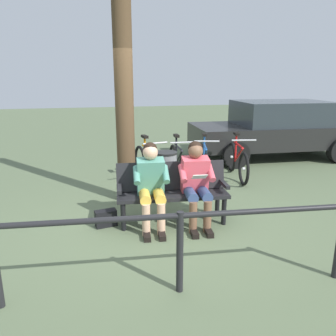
# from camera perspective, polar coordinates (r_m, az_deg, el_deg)

# --- Properties ---
(ground_plane) EXTENTS (40.00, 40.00, 0.00)m
(ground_plane) POSITION_cam_1_polar(r_m,az_deg,el_deg) (5.06, -2.23, -9.02)
(ground_plane) COLOR #566647
(bench) EXTENTS (1.64, 0.63, 0.87)m
(bench) POSITION_cam_1_polar(r_m,az_deg,el_deg) (4.92, 0.69, -3.38)
(bench) COLOR black
(bench) RESTS_ON ground
(person_reading) EXTENTS (0.52, 0.79, 1.20)m
(person_reading) POSITION_cam_1_polar(r_m,az_deg,el_deg) (4.78, 4.81, -2.02)
(person_reading) COLOR #D84C59
(person_reading) RESTS_ON ground
(person_companion) EXTENTS (0.52, 0.79, 1.20)m
(person_companion) POSITION_cam_1_polar(r_m,az_deg,el_deg) (4.68, -2.86, -2.35)
(person_companion) COLOR #4C8C7A
(person_companion) RESTS_ON ground
(handbag) EXTENTS (0.32, 0.19, 0.24)m
(handbag) POSITION_cam_1_polar(r_m,az_deg,el_deg) (4.94, -10.49, -8.37)
(handbag) COLOR black
(handbag) RESTS_ON ground
(tree_trunk) EXTENTS (0.30, 0.30, 4.03)m
(tree_trunk) POSITION_cam_1_polar(r_m,az_deg,el_deg) (5.59, -7.53, 14.46)
(tree_trunk) COLOR #4C3823
(tree_trunk) RESTS_ON ground
(litter_bin) EXTENTS (0.39, 0.39, 0.84)m
(litter_bin) POSITION_cam_1_polar(r_m,az_deg,el_deg) (5.82, -0.37, -1.30)
(litter_bin) COLOR slate
(litter_bin) RESTS_ON ground
(bicycle_purple) EXTENTS (0.50, 1.66, 0.94)m
(bicycle_purple) POSITION_cam_1_polar(r_m,az_deg,el_deg) (7.23, 11.66, 1.15)
(bicycle_purple) COLOR black
(bicycle_purple) RESTS_ON ground
(bicycle_silver) EXTENTS (0.59, 1.64, 0.94)m
(bicycle_silver) POSITION_cam_1_polar(r_m,az_deg,el_deg) (7.02, 6.18, 0.96)
(bicycle_silver) COLOR black
(bicycle_silver) RESTS_ON ground
(bicycle_black) EXTENTS (0.48, 1.68, 0.94)m
(bicycle_black) POSITION_cam_1_polar(r_m,az_deg,el_deg) (6.86, 1.71, 0.71)
(bicycle_black) COLOR black
(bicycle_black) RESTS_ON ground
(bicycle_green) EXTENTS (0.48, 1.67, 0.94)m
(bicycle_green) POSITION_cam_1_polar(r_m,az_deg,el_deg) (6.77, -3.38, 0.50)
(bicycle_green) COLOR black
(bicycle_green) RESTS_ON ground
(railing_fence) EXTENTS (3.44, 0.38, 0.85)m
(railing_fence) POSITION_cam_1_polar(r_m,az_deg,el_deg) (3.29, 2.05, -11.43)
(railing_fence) COLOR black
(railing_fence) RESTS_ON ground
(parked_car) EXTENTS (4.30, 2.21, 1.47)m
(parked_car) POSITION_cam_1_polar(r_m,az_deg,el_deg) (9.33, 17.78, 6.45)
(parked_car) COLOR black
(parked_car) RESTS_ON ground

